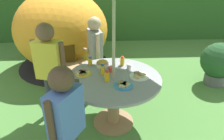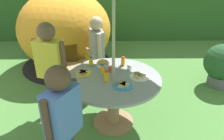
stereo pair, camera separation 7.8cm
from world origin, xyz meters
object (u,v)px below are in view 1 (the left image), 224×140
cup_near (111,69)px  snack_bowl (102,64)px  child_in_blue_shirt (65,114)px  juice_bottle_far_right (103,70)px  plate_center_back (124,85)px  garden_table (114,90)px  juice_bottle_far_left (122,61)px  plate_near_right (83,73)px  cup_far (129,67)px  wooden_chair (68,56)px  child_in_grey_shirt (95,45)px  child_in_yellow_shirt (49,60)px  plate_front_edge (139,76)px  juice_bottle_near_left (90,61)px  dome_tent (62,30)px  juice_bottle_center_front (107,76)px  potted_plant (218,62)px

cup_near → snack_bowl: bearing=124.4°
child_in_blue_shirt → juice_bottle_far_right: bearing=9.7°
child_in_blue_shirt → plate_center_back: 0.80m
garden_table → juice_bottle_far_left: juice_bottle_far_left is taller
cup_near → juice_bottle_far_right: bearing=-148.7°
plate_near_right → juice_bottle_far_left: 0.56m
garden_table → cup_far: bearing=45.4°
wooden_chair → child_in_grey_shirt: bearing=-51.7°
child_in_yellow_shirt → plate_front_edge: 1.13m
child_in_grey_shirt → child_in_blue_shirt: child_in_blue_shirt is taller
garden_table → juice_bottle_far_right: size_ratio=8.85×
child_in_yellow_shirt → cup_near: bearing=10.5°
child_in_grey_shirt → plate_near_right: size_ratio=6.25×
plate_near_right → plate_center_back: (0.47, -0.30, -0.00)m
child_in_grey_shirt → snack_bowl: size_ratio=7.23×
cup_near → cup_far: cup_near is taller
garden_table → plate_front_edge: size_ratio=4.81×
plate_front_edge → juice_bottle_near_left: bearing=149.5°
dome_tent → snack_bowl: size_ratio=11.87×
snack_bowl → plate_center_back: size_ratio=0.78×
snack_bowl → juice_bottle_far_right: 0.22m
snack_bowl → juice_bottle_near_left: juice_bottle_near_left is taller
plate_front_edge → cup_far: size_ratio=4.08×
snack_bowl → juice_bottle_far_left: 0.26m
child_in_grey_shirt → plate_center_back: size_ratio=5.64×
child_in_yellow_shirt → plate_center_back: size_ratio=6.06×
snack_bowl → cup_far: 0.35m
snack_bowl → juice_bottle_center_front: size_ratio=1.28×
child_in_grey_shirt → plate_center_back: bearing=2.1°
potted_plant → juice_bottle_center_front: (-1.87, -1.01, 0.34)m
juice_bottle_far_right → cup_far: bearing=19.6°
garden_table → child_in_yellow_shirt: (-0.79, 0.23, 0.32)m
dome_tent → child_in_grey_shirt: (0.65, -0.93, 0.04)m
juice_bottle_center_front → cup_near: size_ratio=1.93×
child_in_blue_shirt → plate_near_right: (0.08, 0.88, -0.08)m
plate_near_right → juice_bottle_center_front: (0.29, -0.17, 0.05)m
potted_plant → cup_far: bearing=-155.5°
child_in_grey_shirt → juice_bottle_center_front: 0.97m
plate_front_edge → dome_tent: bearing=123.4°
dome_tent → juice_bottle_far_left: 1.80m
cup_near → cup_far: size_ratio=1.16×
child_in_yellow_shirt → juice_bottle_near_left: (0.50, 0.12, -0.08)m
snack_bowl → juice_bottle_center_front: (0.05, -0.38, 0.02)m
child_in_blue_shirt → plate_front_edge: (0.75, 0.79, -0.08)m
potted_plant → child_in_yellow_shirt: bearing=-164.8°
child_in_grey_shirt → snack_bowl: child_in_grey_shirt is taller
plate_center_back → child_in_grey_shirt: bearing=107.1°
snack_bowl → cup_far: snack_bowl is taller
child_in_blue_shirt → plate_near_right: bearing=24.6°
wooden_chair → snack_bowl: wooden_chair is taller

